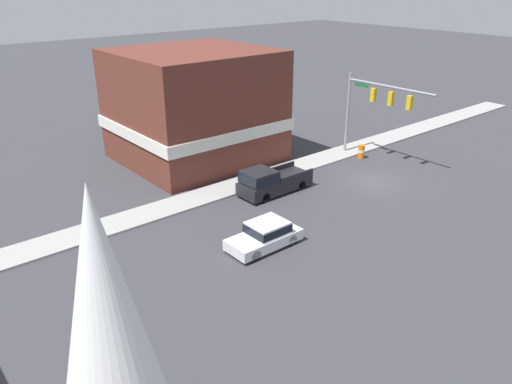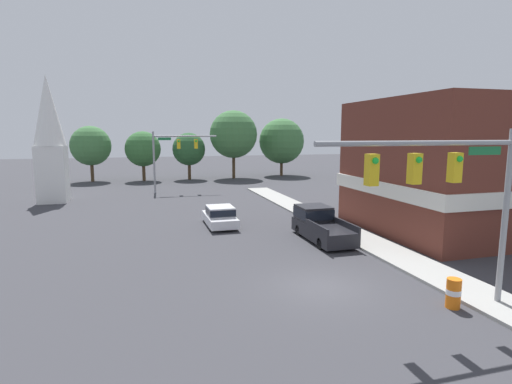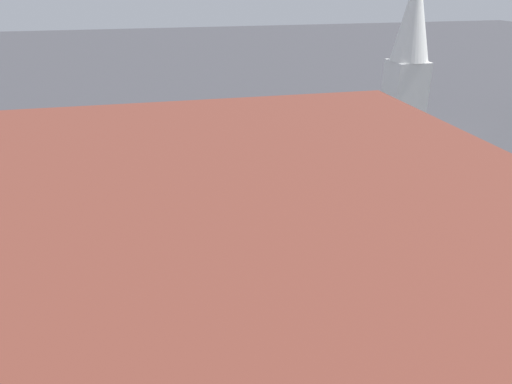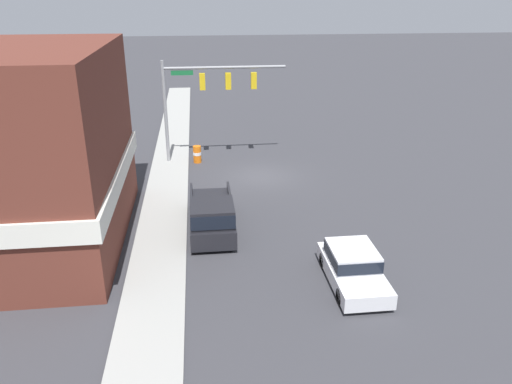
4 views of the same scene
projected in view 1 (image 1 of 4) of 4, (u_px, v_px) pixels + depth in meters
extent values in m
plane|color=#38383D|center=(374.00, 182.00, 36.73)|extent=(200.00, 200.00, 0.00)
cube|color=#9E9E99|center=(318.00, 160.00, 40.72)|extent=(2.40, 60.00, 0.14)
cylinder|color=gray|center=(347.00, 114.00, 41.49)|extent=(0.22, 0.22, 6.73)
cylinder|color=gray|center=(390.00, 87.00, 37.59)|extent=(7.82, 0.18, 0.18)
cube|color=gold|center=(373.00, 95.00, 38.96)|extent=(0.36, 0.36, 1.05)
sphere|color=green|center=(375.00, 90.00, 38.95)|extent=(0.22, 0.22, 0.22)
cube|color=gold|center=(391.00, 99.00, 37.80)|extent=(0.36, 0.36, 1.05)
sphere|color=green|center=(393.00, 94.00, 37.79)|extent=(0.22, 0.22, 0.22)
cube|color=gold|center=(410.00, 103.00, 36.63)|extent=(0.36, 0.36, 1.05)
sphere|color=green|center=(412.00, 98.00, 36.62)|extent=(0.22, 0.22, 0.22)
cube|color=#196B38|center=(361.00, 85.00, 39.62)|extent=(1.40, 0.04, 0.30)
cylinder|color=black|center=(255.00, 256.00, 26.44)|extent=(0.22, 0.66, 0.66)
cylinder|color=black|center=(236.00, 243.00, 27.65)|extent=(0.22, 0.66, 0.66)
cylinder|color=black|center=(292.00, 240.00, 28.00)|extent=(0.22, 0.66, 0.66)
cylinder|color=black|center=(272.00, 229.00, 29.20)|extent=(0.22, 0.66, 0.66)
cube|color=silver|center=(264.00, 239.00, 27.76)|extent=(1.93, 4.29, 0.61)
cube|color=silver|center=(268.00, 228.00, 27.65)|extent=(1.77, 2.06, 0.68)
cube|color=black|center=(268.00, 228.00, 27.65)|extent=(1.79, 2.14, 0.47)
cylinder|color=black|center=(265.00, 198.00, 33.27)|extent=(0.22, 0.66, 0.66)
cylinder|color=black|center=(248.00, 189.00, 34.56)|extent=(0.22, 0.66, 0.66)
cylinder|color=black|center=(301.00, 185.00, 35.23)|extent=(0.22, 0.66, 0.66)
cylinder|color=black|center=(284.00, 178.00, 36.52)|extent=(0.22, 0.66, 0.66)
cube|color=black|center=(275.00, 184.00, 34.79)|extent=(2.05, 5.40, 0.85)
cube|color=black|center=(259.00, 177.00, 33.57)|extent=(1.95, 2.05, 0.89)
cube|color=black|center=(259.00, 177.00, 33.57)|extent=(1.97, 2.13, 0.63)
cube|color=black|center=(297.00, 176.00, 34.55)|extent=(0.12, 3.05, 0.35)
cube|color=black|center=(278.00, 168.00, 35.91)|extent=(0.12, 3.05, 0.35)
cylinder|color=orange|center=(361.00, 152.00, 41.15)|extent=(0.53, 0.53, 1.15)
cylinder|color=white|center=(361.00, 151.00, 41.13)|extent=(0.55, 0.55, 0.21)
cube|color=brown|center=(194.00, 106.00, 39.82)|extent=(10.75, 11.34, 8.74)
cube|color=silver|center=(195.00, 122.00, 40.35)|extent=(11.05, 11.64, 0.90)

